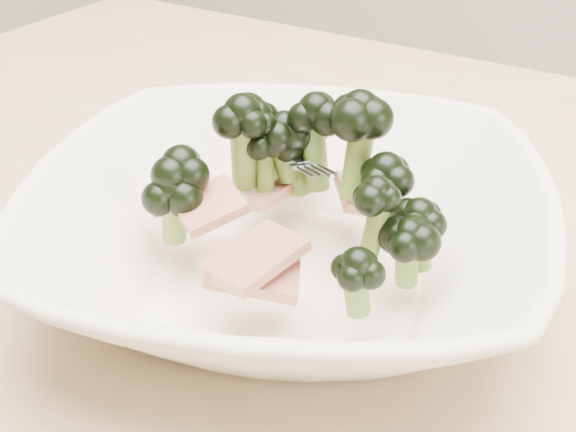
% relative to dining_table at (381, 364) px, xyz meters
% --- Properties ---
extents(dining_table, '(1.20, 0.80, 0.75)m').
position_rel_dining_table_xyz_m(dining_table, '(0.00, 0.00, 0.00)').
color(dining_table, tan).
rests_on(dining_table, ground).
extents(broccoli_dish, '(0.41, 0.41, 0.12)m').
position_rel_dining_table_xyz_m(broccoli_dish, '(-0.04, -0.07, 0.14)').
color(broccoli_dish, silver).
rests_on(broccoli_dish, dining_table).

